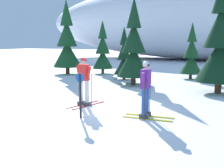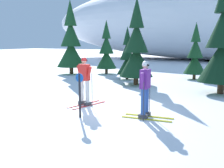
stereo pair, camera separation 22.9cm
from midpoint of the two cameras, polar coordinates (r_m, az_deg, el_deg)
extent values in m
plane|color=white|center=(9.62, -1.65, -5.59)|extent=(120.00, 120.00, 0.00)
cube|color=red|center=(10.64, -5.24, -4.12)|extent=(0.46, 1.62, 0.03)
cube|color=red|center=(10.42, -4.04, -4.38)|extent=(0.46, 1.62, 0.03)
cube|color=#38383D|center=(10.56, -5.64, -3.82)|extent=(0.20, 0.30, 0.12)
cube|color=#38383D|center=(10.34, -4.44, -4.07)|extent=(0.20, 0.30, 0.12)
cylinder|color=silver|center=(10.47, -5.68, -1.33)|extent=(0.15, 0.15, 0.81)
cylinder|color=silver|center=(10.24, -4.47, -1.54)|extent=(0.15, 0.15, 0.81)
cube|color=red|center=(10.25, -5.13, 2.44)|extent=(0.44, 0.32, 0.60)
cylinder|color=red|center=(10.44, -6.08, 2.28)|extent=(0.29, 0.16, 0.58)
cylinder|color=red|center=(10.08, -4.15, 2.07)|extent=(0.29, 0.16, 0.58)
sphere|color=beige|center=(10.21, -5.17, 4.81)|extent=(0.19, 0.19, 0.19)
sphere|color=red|center=(10.21, -5.17, 4.98)|extent=(0.21, 0.21, 0.21)
cube|color=black|center=(10.27, -4.84, 4.89)|extent=(0.15, 0.07, 0.07)
cylinder|color=#2D2D33|center=(10.62, -6.12, -0.82)|extent=(0.02, 0.02, 1.24)
cylinder|color=#2D2D33|center=(10.73, -6.07, -3.78)|extent=(0.07, 0.07, 0.01)
cylinder|color=#2D2D33|center=(10.15, -3.51, -1.24)|extent=(0.02, 0.02, 1.24)
cylinder|color=#2D2D33|center=(10.26, -3.48, -4.33)|extent=(0.07, 0.07, 0.01)
cube|color=gold|center=(9.00, 8.40, -6.61)|extent=(1.59, 0.25, 0.03)
cube|color=gold|center=(8.67, 7.82, -7.20)|extent=(1.59, 0.25, 0.03)
cube|color=#38383D|center=(9.01, 7.79, -6.09)|extent=(0.29, 0.17, 0.12)
cube|color=#38383D|center=(8.67, 7.19, -6.66)|extent=(0.29, 0.17, 0.12)
cylinder|color=#2D519E|center=(8.90, 7.85, -3.23)|extent=(0.15, 0.15, 0.80)
cylinder|color=#2D519E|center=(8.56, 7.25, -3.70)|extent=(0.15, 0.15, 0.80)
cube|color=#6B2889|center=(8.61, 7.65, 1.07)|extent=(0.28, 0.47, 0.59)
cylinder|color=#6B2889|center=(8.88, 8.10, 0.97)|extent=(0.13, 0.28, 0.58)
cylinder|color=#6B2889|center=(8.35, 7.16, 0.49)|extent=(0.13, 0.28, 0.58)
sphere|color=beige|center=(8.56, 7.71, 3.86)|extent=(0.19, 0.19, 0.19)
sphere|color=white|center=(8.56, 7.71, 4.06)|extent=(0.21, 0.21, 0.21)
cube|color=black|center=(8.54, 8.23, 3.90)|extent=(0.05, 0.15, 0.07)
cylinder|color=#2D2D33|center=(9.05, 8.53, -2.72)|extent=(0.02, 0.02, 1.20)
cylinder|color=#2D2D33|center=(9.17, 8.45, -6.02)|extent=(0.07, 0.07, 0.01)
cylinder|color=#2D2D33|center=(8.36, 7.31, -3.66)|extent=(0.02, 0.02, 1.20)
cylinder|color=#2D2D33|center=(8.49, 7.24, -7.21)|extent=(0.07, 0.07, 0.01)
cylinder|color=#47301E|center=(20.53, -8.08, 3.10)|extent=(0.29, 0.29, 0.72)
cone|color=#194723|center=(20.45, -8.15, 6.17)|extent=(2.06, 2.06, 1.85)
cone|color=#194723|center=(20.44, -8.24, 10.31)|extent=(1.48, 1.48, 1.85)
cone|color=#194723|center=(20.53, -8.33, 14.43)|extent=(0.91, 0.91, 1.85)
cylinder|color=#47301E|center=(20.49, -0.83, 2.91)|extent=(0.21, 0.21, 0.53)
cone|color=#194723|center=(20.42, -0.84, 5.16)|extent=(1.51, 1.51, 1.36)
cone|color=#194723|center=(20.38, -0.85, 8.21)|extent=(1.09, 1.09, 1.36)
cone|color=#194723|center=(20.40, -0.85, 11.26)|extent=(0.67, 0.67, 1.36)
cylinder|color=#47301E|center=(17.47, 3.51, 1.71)|extent=(0.18, 0.18, 0.45)
cone|color=#14381E|center=(17.40, 3.53, 3.93)|extent=(1.27, 1.27, 1.14)
cone|color=#14381E|center=(17.35, 3.56, 6.94)|extent=(0.92, 0.92, 1.14)
cone|color=#14381E|center=(17.34, 3.59, 9.96)|extent=(0.56, 0.56, 1.14)
cylinder|color=#47301E|center=(15.28, 5.39, 1.02)|extent=(0.26, 0.26, 0.64)
cone|color=#14381E|center=(15.18, 5.45, 4.67)|extent=(1.83, 1.83, 1.64)
cone|color=#14381E|center=(15.14, 5.52, 9.62)|extent=(1.32, 1.32, 1.64)
cone|color=#14381E|center=(15.21, 5.60, 14.57)|extent=(0.80, 0.80, 1.64)
cylinder|color=#47301E|center=(18.28, 16.99, 1.72)|extent=(0.19, 0.19, 0.48)
cone|color=#194723|center=(18.21, 17.09, 4.02)|extent=(1.38, 1.38, 1.24)
cone|color=#194723|center=(18.16, 17.23, 7.13)|extent=(0.99, 0.99, 1.24)
cone|color=#194723|center=(18.16, 17.38, 10.25)|extent=(0.61, 0.61, 1.24)
cylinder|color=#47301E|center=(13.66, 22.05, -0.30)|extent=(0.30, 0.30, 0.75)
cone|color=black|center=(13.53, 22.33, 4.50)|extent=(2.15, 2.15, 1.93)
cylinder|color=black|center=(8.69, -5.93, -2.49)|extent=(0.07, 0.07, 1.40)
cylinder|color=blue|center=(8.60, -5.99, 1.30)|extent=(0.28, 0.02, 0.28)
camera|label=1|loc=(0.11, -89.30, 0.11)|focal=44.18mm
camera|label=2|loc=(0.11, 90.70, -0.11)|focal=44.18mm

